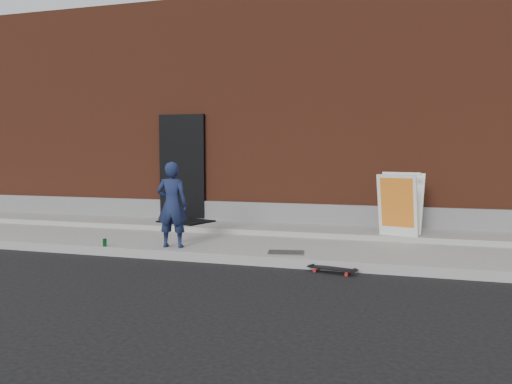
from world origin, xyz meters
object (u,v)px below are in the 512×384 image
(pizza_sign, at_px, (400,204))
(soda_can, at_px, (105,243))
(child, at_px, (172,205))
(skateboard, at_px, (332,269))

(pizza_sign, distance_m, soda_can, 5.11)
(child, distance_m, skateboard, 2.83)
(skateboard, relative_size, pizza_sign, 0.64)
(child, height_order, pizza_sign, child)
(child, bearing_deg, soda_can, 4.90)
(child, bearing_deg, pizza_sign, -163.51)
(child, distance_m, pizza_sign, 3.95)
(skateboard, xyz_separation_m, soda_can, (-3.79, 0.17, 0.15))
(skateboard, bearing_deg, soda_can, 177.43)
(child, relative_size, skateboard, 1.99)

